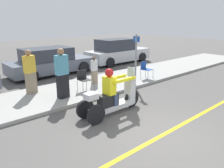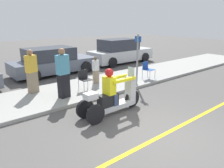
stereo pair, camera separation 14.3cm
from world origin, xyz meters
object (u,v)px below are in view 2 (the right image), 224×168
folding_chair_curbside (147,68)px  folding_chair_set_back (85,78)px  spectator_mid_group (32,72)px  parked_car_lot_right (52,62)px  motorcycle_trike (112,98)px  street_sign (137,58)px  spectator_end_of_line (96,70)px  spectator_near_curb (63,74)px  parked_car_lot_center (120,52)px

folding_chair_curbside → folding_chair_set_back: bearing=173.0°
spectator_mid_group → parked_car_lot_right: (2.16, 2.83, -0.25)m
motorcycle_trike → street_sign: size_ratio=1.06×
spectator_end_of_line → street_sign: (1.28, -1.33, 0.61)m
folding_chair_curbside → spectator_end_of_line: bearing=159.4°
folding_chair_set_back → parked_car_lot_right: bearing=84.1°
motorcycle_trike → spectator_near_curb: size_ratio=1.28×
folding_chair_curbside → parked_car_lot_center: size_ratio=0.18×
folding_chair_curbside → parked_car_lot_right: bearing=124.9°
spectator_near_curb → folding_chair_curbside: 4.47m
spectator_end_of_line → street_sign: bearing=-46.1°
parked_car_lot_right → street_sign: street_sign is taller
spectator_end_of_line → parked_car_lot_center: (4.53, 3.41, 0.06)m
spectator_mid_group → parked_car_lot_center: 7.78m
motorcycle_trike → folding_chair_curbside: 4.33m
parked_car_lot_right → motorcycle_trike: bearing=-98.2°
folding_chair_set_back → street_sign: bearing=-20.4°
folding_chair_set_back → parked_car_lot_center: (5.46, 3.91, 0.14)m
spectator_near_curb → street_sign: (3.30, -0.54, 0.32)m
street_sign → motorcycle_trike: bearing=-150.5°
parked_car_lot_right → folding_chair_curbside: bearing=-55.1°
parked_car_lot_center → folding_chair_curbside: bearing=-115.8°
spectator_near_curb → parked_car_lot_center: spectator_near_curb is taller
motorcycle_trike → parked_car_lot_center: size_ratio=0.50×
folding_chair_curbside → parked_car_lot_right: size_ratio=0.18×
folding_chair_set_back → parked_car_lot_right: (0.40, 3.85, 0.07)m
spectator_end_of_line → spectator_mid_group: 2.75m
folding_chair_set_back → street_sign: street_sign is taller
spectator_mid_group → parked_car_lot_center: spectator_mid_group is taller
motorcycle_trike → folding_chair_curbside: (3.86, 1.95, 0.08)m
folding_chair_set_back → parked_car_lot_center: parked_car_lot_center is taller
spectator_end_of_line → spectator_mid_group: size_ratio=0.71×
motorcycle_trike → folding_chair_set_back: bearing=78.1°
parked_car_lot_center → street_sign: size_ratio=2.12×
parked_car_lot_right → parked_car_lot_center: parked_car_lot_center is taller
spectator_end_of_line → folding_chair_curbside: size_ratio=1.49×
spectator_near_curb → street_sign: 3.36m
folding_chair_set_back → parked_car_lot_center: 6.72m
spectator_near_curb → folding_chair_set_back: 1.18m
parked_car_lot_center → spectator_end_of_line: bearing=-143.0°
motorcycle_trike → folding_chair_set_back: (0.50, 2.36, 0.08)m
spectator_mid_group → parked_car_lot_center: bearing=21.9°
spectator_near_curb → street_sign: bearing=-9.4°
spectator_mid_group → parked_car_lot_center: (7.22, 2.90, -0.18)m
folding_chair_curbside → spectator_mid_group: bearing=164.5°
spectator_near_curb → parked_car_lot_center: bearing=32.7°
spectator_mid_group → street_sign: bearing=-24.8°
spectator_end_of_line → folding_chair_curbside: (2.43, -0.92, -0.08)m
spectator_end_of_line → street_sign: size_ratio=0.55×
spectator_near_curb → parked_car_lot_right: spectator_near_curb is taller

